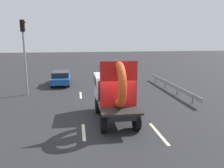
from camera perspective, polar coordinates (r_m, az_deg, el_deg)
name	(u,v)px	position (r m, az deg, el deg)	size (l,w,h in m)	color
ground_plane	(111,125)	(12.61, -0.32, -10.10)	(120.00, 120.00, 0.00)	#28282B
flatbed_truck	(113,89)	(13.36, 0.32, -1.37)	(2.02, 4.92, 3.50)	black
distant_sedan	(61,77)	(23.20, -12.58, 1.59)	(1.75, 4.09, 1.33)	black
traffic_light	(24,47)	(19.51, -21.01, 8.56)	(0.42, 0.36, 5.95)	gray
guardrail	(171,85)	(20.59, 14.49, -0.31)	(0.10, 10.23, 0.71)	gray
lane_dash_left_near	(84,132)	(11.80, -7.07, -11.74)	(2.06, 0.16, 0.01)	beige
lane_dash_left_far	(81,95)	(18.87, -7.80, -2.75)	(2.12, 0.16, 0.01)	beige
lane_dash_right_near	(159,133)	(11.79, 11.50, -11.94)	(2.65, 0.16, 0.01)	beige
lane_dash_right_far	(123,92)	(19.68, 2.87, -2.05)	(2.36, 0.16, 0.01)	beige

